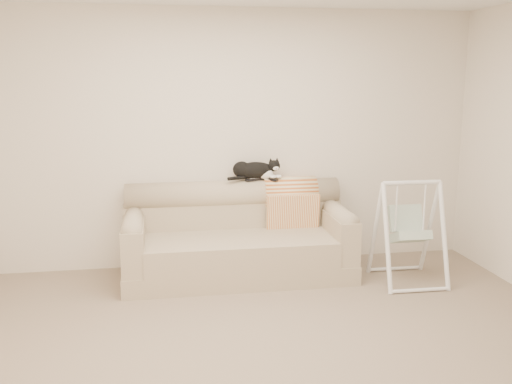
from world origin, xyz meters
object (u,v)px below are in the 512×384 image
remote_a (254,179)px  sofa (237,240)px  tuxedo_cat (255,170)px  remote_b (270,179)px  baby_swing (409,231)px

remote_a → sofa: bearing=-131.6°
sofa → tuxedo_cat: size_ratio=3.93×
remote_b → baby_swing: baby_swing is taller
sofa → remote_a: remote_a is taller
tuxedo_cat → remote_b: bearing=-14.2°
sofa → remote_b: (0.37, 0.21, 0.56)m
remote_b → tuxedo_cat: (-0.15, 0.04, 0.10)m
remote_a → baby_swing: (1.37, -0.70, -0.42)m
sofa → tuxedo_cat: 0.73m
sofa → tuxedo_cat: (0.22, 0.25, 0.65)m
remote_b → baby_swing: size_ratio=0.16×
remote_a → tuxedo_cat: 0.09m
sofa → remote_b: size_ratio=14.10×
tuxedo_cat → baby_swing: size_ratio=0.56×
tuxedo_cat → baby_swing: tuxedo_cat is taller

